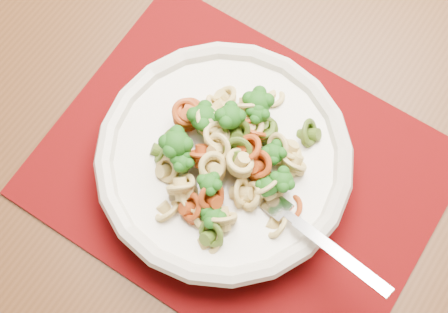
# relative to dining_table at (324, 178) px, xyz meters

# --- Properties ---
(dining_table) EXTENTS (1.66, 1.34, 0.76)m
(dining_table) POSITION_rel_dining_table_xyz_m (0.00, 0.00, 0.00)
(dining_table) COLOR #4E2C15
(dining_table) RESTS_ON ground
(placemat) EXTENTS (0.48, 0.42, 0.00)m
(placemat) POSITION_rel_dining_table_xyz_m (-0.09, -0.05, 0.10)
(placemat) COLOR #520308
(placemat) RESTS_ON dining_table
(pasta_bowl) EXTENTS (0.26, 0.26, 0.05)m
(pasta_bowl) POSITION_rel_dining_table_xyz_m (-0.11, -0.05, 0.13)
(pasta_bowl) COLOR silver
(pasta_bowl) RESTS_ON placemat
(pasta_broccoli_heap) EXTENTS (0.22, 0.22, 0.06)m
(pasta_broccoli_heap) POSITION_rel_dining_table_xyz_m (-0.11, -0.05, 0.15)
(pasta_broccoli_heap) COLOR #E5C671
(pasta_broccoli_heap) RESTS_ON pasta_bowl
(fork) EXTENTS (0.17, 0.11, 0.08)m
(fork) POSITION_rel_dining_table_xyz_m (-0.05, -0.09, 0.15)
(fork) COLOR silver
(fork) RESTS_ON pasta_bowl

